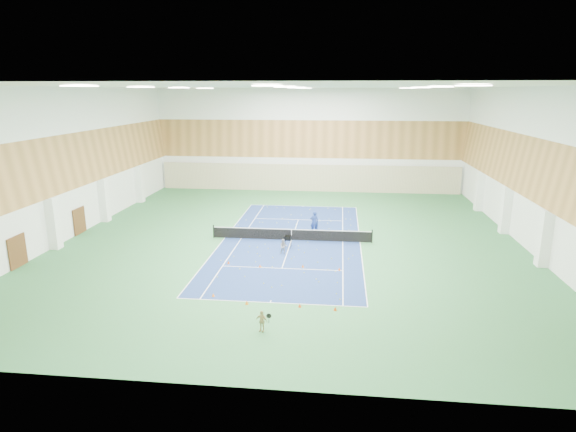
{
  "coord_description": "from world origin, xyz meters",
  "views": [
    {
      "loc": [
        3.74,
        -36.82,
        11.68
      ],
      "look_at": [
        -0.29,
        0.05,
        2.0
      ],
      "focal_mm": 30.0,
      "sensor_mm": 36.0,
      "label": 1
    }
  ],
  "objects_px": {
    "coach": "(314,222)",
    "ball_cart": "(288,242)",
    "child_court": "(283,246)",
    "child_apron": "(262,321)",
    "tennis_net": "(291,234)"
  },
  "relations": [
    {
      "from": "coach",
      "to": "ball_cart",
      "type": "relative_size",
      "value": 2.02
    },
    {
      "from": "child_court",
      "to": "child_apron",
      "type": "distance_m",
      "value": 11.87
    },
    {
      "from": "child_court",
      "to": "ball_cart",
      "type": "relative_size",
      "value": 1.17
    },
    {
      "from": "tennis_net",
      "to": "child_court",
      "type": "bearing_deg",
      "value": -94.28
    },
    {
      "from": "tennis_net",
      "to": "child_apron",
      "type": "relative_size",
      "value": 11.53
    },
    {
      "from": "coach",
      "to": "ball_cart",
      "type": "xyz_separation_m",
      "value": [
        -1.79,
        -4.16,
        -0.49
      ]
    },
    {
      "from": "tennis_net",
      "to": "coach",
      "type": "distance_m",
      "value": 2.81
    },
    {
      "from": "coach",
      "to": "child_court",
      "type": "height_order",
      "value": "coach"
    },
    {
      "from": "coach",
      "to": "tennis_net",
      "type": "bearing_deg",
      "value": 43.24
    },
    {
      "from": "child_court",
      "to": "child_apron",
      "type": "relative_size",
      "value": 1.01
    },
    {
      "from": "coach",
      "to": "child_apron",
      "type": "height_order",
      "value": "coach"
    },
    {
      "from": "child_court",
      "to": "ball_cart",
      "type": "bearing_deg",
      "value": 80.1
    },
    {
      "from": "ball_cart",
      "to": "tennis_net",
      "type": "bearing_deg",
      "value": 92.46
    },
    {
      "from": "ball_cart",
      "to": "child_court",
      "type": "bearing_deg",
      "value": -92.17
    },
    {
      "from": "child_court",
      "to": "child_apron",
      "type": "height_order",
      "value": "child_court"
    }
  ]
}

